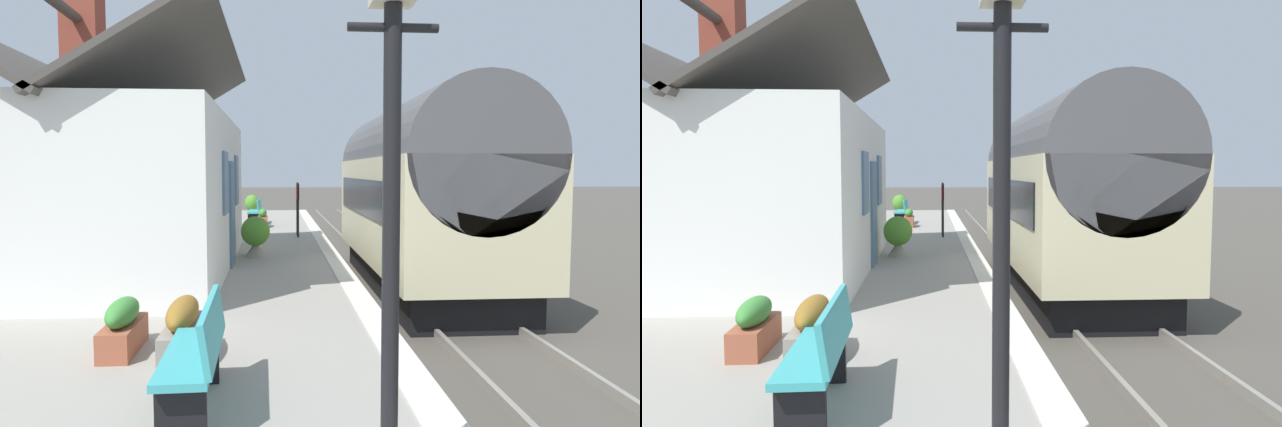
% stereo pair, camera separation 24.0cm
% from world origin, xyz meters
% --- Properties ---
extents(ground_plane, '(160.00, 160.00, 0.00)m').
position_xyz_m(ground_plane, '(0.00, 0.00, 0.00)').
color(ground_plane, '#4C473F').
extents(platform, '(32.00, 6.52, 0.82)m').
position_xyz_m(platform, '(0.00, 4.26, 0.41)').
color(platform, gray).
rests_on(platform, ground).
extents(platform_edge_coping, '(32.00, 0.36, 0.02)m').
position_xyz_m(platform_edge_coping, '(0.00, 1.18, 0.82)').
color(platform_edge_coping, beige).
rests_on(platform_edge_coping, platform).
extents(rail_near, '(52.00, 0.08, 0.14)m').
position_xyz_m(rail_near, '(0.00, -1.62, 0.07)').
color(rail_near, gray).
rests_on(rail_near, ground).
extents(rail_far, '(52.00, 0.08, 0.14)m').
position_xyz_m(rail_far, '(0.00, -0.18, 0.07)').
color(rail_far, gray).
rests_on(rail_far, ground).
extents(train, '(8.52, 2.73, 4.32)m').
position_xyz_m(train, '(1.49, -0.90, 2.21)').
color(train, black).
rests_on(train, ground).
extents(station_building, '(8.05, 4.55, 5.49)m').
position_xyz_m(station_building, '(-0.07, 5.49, 2.41)').
color(station_building, white).
rests_on(station_building, platform).
extents(bench_mid_platform, '(1.41, 0.47, 0.88)m').
position_xyz_m(bench_mid_platform, '(-6.81, 3.06, 1.29)').
color(bench_mid_platform, teal).
rests_on(bench_mid_platform, platform).
extents(bench_platform_end, '(1.42, 0.49, 0.88)m').
position_xyz_m(bench_platform_end, '(8.97, 3.16, 1.29)').
color(bench_platform_end, teal).
rests_on(bench_platform_end, platform).
extents(planter_edge_near, '(0.84, 0.32, 0.55)m').
position_xyz_m(planter_edge_near, '(9.86, 5.39, 1.08)').
color(planter_edge_near, gray).
rests_on(planter_edge_near, platform).
extents(planter_bench_left, '(1.08, 0.32, 0.58)m').
position_xyz_m(planter_bench_left, '(6.66, 4.92, 1.09)').
color(planter_bench_left, gray).
rests_on(planter_bench_left, platform).
extents(planter_under_sign, '(0.59, 0.59, 0.93)m').
position_xyz_m(planter_under_sign, '(11.85, 3.42, 1.31)').
color(planter_under_sign, gray).
rests_on(planter_under_sign, platform).
extents(planter_edge_far, '(0.64, 0.64, 0.90)m').
position_xyz_m(planter_edge_far, '(1.25, 2.90, 1.29)').
color(planter_edge_far, gray).
rests_on(planter_edge_far, platform).
extents(planter_by_door, '(0.74, 0.32, 0.63)m').
position_xyz_m(planter_by_door, '(7.91, 2.90, 1.12)').
color(planter_by_door, '#9E5138').
rests_on(planter_by_door, platform).
extents(planter_bench_right, '(1.10, 0.32, 0.65)m').
position_xyz_m(planter_bench_right, '(-5.65, 3.37, 1.13)').
color(planter_bench_right, gray).
rests_on(planter_bench_right, platform).
extents(planter_corner_building, '(0.93, 0.32, 0.57)m').
position_xyz_m(planter_corner_building, '(-5.27, 4.06, 1.09)').
color(planter_corner_building, '#9E5138').
rests_on(planter_corner_building, platform).
extents(lamp_post_platform, '(0.32, 0.50, 3.28)m').
position_xyz_m(lamp_post_platform, '(-8.18, 1.79, 3.13)').
color(lamp_post_platform, black).
rests_on(lamp_post_platform, platform).
extents(station_sign_board, '(0.96, 0.06, 1.57)m').
position_xyz_m(station_sign_board, '(5.13, 1.81, 2.00)').
color(station_sign_board, black).
rests_on(station_sign_board, platform).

